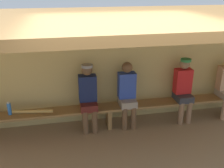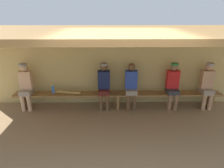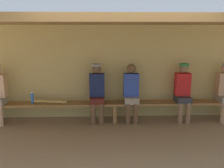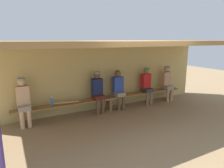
% 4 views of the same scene
% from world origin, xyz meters
% --- Properties ---
extents(ground_plane, '(24.00, 24.00, 0.00)m').
position_xyz_m(ground_plane, '(0.00, 0.00, 0.00)').
color(ground_plane, '#937754').
extents(back_wall, '(8.00, 0.20, 2.20)m').
position_xyz_m(back_wall, '(0.00, 2.00, 1.10)').
color(back_wall, tan).
rests_on(back_wall, ground).
extents(dugout_roof, '(8.00, 2.80, 0.12)m').
position_xyz_m(dugout_roof, '(0.00, 0.70, 2.26)').
color(dugout_roof, olive).
rests_on(dugout_roof, back_wall).
extents(bench, '(6.00, 0.36, 0.46)m').
position_xyz_m(bench, '(0.00, 1.55, 0.39)').
color(bench, olive).
rests_on(bench, ground).
extents(player_shirtless_tan, '(0.34, 0.42, 1.34)m').
position_xyz_m(player_shirtless_tan, '(0.38, 1.55, 0.73)').
color(player_shirtless_tan, gray).
rests_on(player_shirtless_tan, ground).
extents(player_in_blue, '(0.34, 0.42, 1.34)m').
position_xyz_m(player_in_blue, '(1.57, 1.55, 0.75)').
color(player_in_blue, '#333338').
rests_on(player_in_blue, ground).
extents(player_leftmost, '(0.34, 0.42, 1.34)m').
position_xyz_m(player_leftmost, '(-2.62, 1.55, 0.75)').
color(player_leftmost, gray).
rests_on(player_leftmost, ground).
extents(player_in_red, '(0.34, 0.42, 1.34)m').
position_xyz_m(player_in_red, '(2.57, 1.55, 0.75)').
color(player_in_red, gray).
rests_on(player_in_red, ground).
extents(player_in_white, '(0.34, 0.42, 1.34)m').
position_xyz_m(player_in_white, '(-0.40, 1.55, 0.75)').
color(player_in_white, '#591E19').
rests_on(player_in_white, ground).
extents(water_bottle_green, '(0.07, 0.07, 0.25)m').
position_xyz_m(water_bottle_green, '(-1.87, 1.57, 0.58)').
color(water_bottle_green, blue).
rests_on(water_bottle_green, bench).
extents(baseball_bat, '(0.80, 0.18, 0.07)m').
position_xyz_m(baseball_bat, '(-1.48, 1.55, 0.49)').
color(baseball_bat, tan).
rests_on(baseball_bat, bench).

